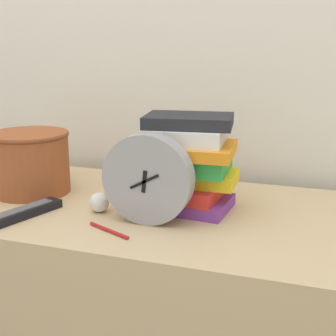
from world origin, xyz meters
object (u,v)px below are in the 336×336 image
at_px(basket, 30,161).
at_px(crumpled_paper_ball, 99,202).
at_px(desk_clock, 148,179).
at_px(pen, 109,230).
at_px(book_stack, 188,162).
at_px(tv_remote, 24,212).

relative_size(basket, crumpled_paper_ball, 4.53).
distance_m(desk_clock, pen, 0.14).
bearing_deg(basket, desk_clock, -16.33).
height_order(desk_clock, crumpled_paper_ball, desk_clock).
bearing_deg(book_stack, pen, -119.38).
xyz_separation_m(crumpled_paper_ball, pen, (0.08, -0.11, -0.02)).
bearing_deg(book_stack, basket, -177.97).
bearing_deg(desk_clock, book_stack, 66.41).
height_order(basket, tv_remote, basket).
relative_size(desk_clock, pen, 1.80).
bearing_deg(crumpled_paper_ball, pen, -54.95).
relative_size(tv_remote, pen, 1.75).
distance_m(basket, pen, 0.39).
bearing_deg(tv_remote, pen, -5.29).
relative_size(desk_clock, basket, 0.96).
xyz_separation_m(book_stack, crumpled_paper_ball, (-0.19, -0.10, -0.09)).
distance_m(tv_remote, crumpled_paper_ball, 0.18).
height_order(basket, crumpled_paper_ball, basket).
height_order(desk_clock, tv_remote, desk_clock).
xyz_separation_m(book_stack, tv_remote, (-0.35, -0.19, -0.11)).
height_order(crumpled_paper_ball, pen, crumpled_paper_ball).
relative_size(desk_clock, book_stack, 0.88).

